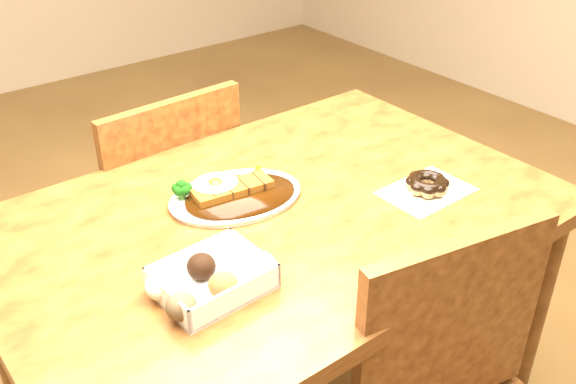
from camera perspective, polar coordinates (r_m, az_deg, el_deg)
table at (r=1.42m, az=-0.83°, el=-5.00°), size 1.20×0.80×0.75m
chair_far at (r=1.89m, az=-11.35°, el=-1.92°), size 0.44×0.44×0.87m
katsu_curry_plate at (r=1.40m, az=-4.92°, el=-0.14°), size 0.33×0.26×0.06m
donut_box at (r=1.15m, az=-6.91°, el=-7.68°), size 0.23×0.16×0.05m
pon_de_ring at (r=1.46m, az=12.27°, el=0.68°), size 0.20×0.14×0.04m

